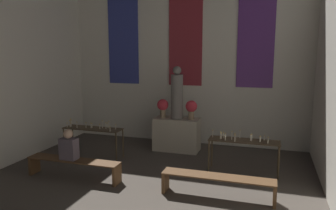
{
  "coord_description": "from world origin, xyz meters",
  "views": [
    {
      "loc": [
        2.42,
        1.17,
        2.74
      ],
      "look_at": [
        0.0,
        8.82,
        1.4
      ],
      "focal_mm": 35.0,
      "sensor_mm": 36.0,
      "label": 1
    }
  ],
  "objects_px": {
    "statue": "(177,95)",
    "person_seated": "(69,146)",
    "pew_back_left": "(74,164)",
    "flower_vase_left": "(163,106)",
    "candle_rack_left": "(93,131)",
    "pew_back_right": "(218,182)",
    "altar": "(177,134)",
    "candle_rack_right": "(244,144)",
    "flower_vase_right": "(191,108)"
  },
  "relations": [
    {
      "from": "statue",
      "to": "person_seated",
      "type": "height_order",
      "value": "statue"
    },
    {
      "from": "pew_back_left",
      "to": "statue",
      "type": "bearing_deg",
      "value": 59.45
    },
    {
      "from": "flower_vase_left",
      "to": "person_seated",
      "type": "xyz_separation_m",
      "value": [
        -1.25,
        -2.64,
        -0.51
      ]
    },
    {
      "from": "candle_rack_left",
      "to": "pew_back_right",
      "type": "xyz_separation_m",
      "value": [
        3.47,
        -1.44,
        -0.36
      ]
    },
    {
      "from": "flower_vase_left",
      "to": "pew_back_left",
      "type": "distance_m",
      "value": 3.02
    },
    {
      "from": "person_seated",
      "to": "pew_back_right",
      "type": "bearing_deg",
      "value": 0.0
    },
    {
      "from": "altar",
      "to": "statue",
      "type": "bearing_deg",
      "value": 0.0
    },
    {
      "from": "altar",
      "to": "candle_rack_right",
      "type": "bearing_deg",
      "value": -32.22
    },
    {
      "from": "candle_rack_right",
      "to": "altar",
      "type": "bearing_deg",
      "value": 147.78
    },
    {
      "from": "candle_rack_left",
      "to": "person_seated",
      "type": "relative_size",
      "value": 2.36
    },
    {
      "from": "flower_vase_right",
      "to": "flower_vase_left",
      "type": "bearing_deg",
      "value": 180.0
    },
    {
      "from": "flower_vase_right",
      "to": "person_seated",
      "type": "distance_m",
      "value": 3.38
    },
    {
      "from": "candle_rack_right",
      "to": "pew_back_right",
      "type": "relative_size",
      "value": 0.74
    },
    {
      "from": "altar",
      "to": "flower_vase_right",
      "type": "distance_m",
      "value": 0.87
    },
    {
      "from": "pew_back_left",
      "to": "candle_rack_right",
      "type": "bearing_deg",
      "value": 22.6
    },
    {
      "from": "flower_vase_left",
      "to": "person_seated",
      "type": "distance_m",
      "value": 2.96
    },
    {
      "from": "flower_vase_left",
      "to": "candle_rack_left",
      "type": "height_order",
      "value": "flower_vase_left"
    },
    {
      "from": "flower_vase_left",
      "to": "pew_back_right",
      "type": "xyz_separation_m",
      "value": [
        1.96,
        -2.64,
        -0.9
      ]
    },
    {
      "from": "statue",
      "to": "flower_vase_right",
      "type": "distance_m",
      "value": 0.53
    },
    {
      "from": "candle_rack_left",
      "to": "pew_back_left",
      "type": "height_order",
      "value": "candle_rack_left"
    },
    {
      "from": "flower_vase_right",
      "to": "candle_rack_left",
      "type": "xyz_separation_m",
      "value": [
        -2.32,
        -1.2,
        -0.54
      ]
    },
    {
      "from": "statue",
      "to": "altar",
      "type": "bearing_deg",
      "value": 0.0
    },
    {
      "from": "candle_rack_right",
      "to": "person_seated",
      "type": "distance_m",
      "value": 3.83
    },
    {
      "from": "candle_rack_left",
      "to": "flower_vase_right",
      "type": "bearing_deg",
      "value": 27.32
    },
    {
      "from": "candle_rack_left",
      "to": "altar",
      "type": "bearing_deg",
      "value": 32.04
    },
    {
      "from": "candle_rack_right",
      "to": "person_seated",
      "type": "relative_size",
      "value": 2.36
    },
    {
      "from": "candle_rack_left",
      "to": "person_seated",
      "type": "bearing_deg",
      "value": -79.75
    },
    {
      "from": "pew_back_left",
      "to": "altar",
      "type": "bearing_deg",
      "value": 59.45
    },
    {
      "from": "altar",
      "to": "statue",
      "type": "distance_m",
      "value": 1.11
    },
    {
      "from": "altar",
      "to": "person_seated",
      "type": "height_order",
      "value": "person_seated"
    },
    {
      "from": "pew_back_left",
      "to": "pew_back_right",
      "type": "relative_size",
      "value": 1.0
    },
    {
      "from": "candle_rack_left",
      "to": "pew_back_left",
      "type": "distance_m",
      "value": 1.53
    },
    {
      "from": "flower_vase_left",
      "to": "pew_back_left",
      "type": "height_order",
      "value": "flower_vase_left"
    },
    {
      "from": "pew_back_right",
      "to": "person_seated",
      "type": "xyz_separation_m",
      "value": [
        -3.21,
        0.0,
        0.4
      ]
    },
    {
      "from": "pew_back_right",
      "to": "altar",
      "type": "bearing_deg",
      "value": 120.55
    },
    {
      "from": "altar",
      "to": "candle_rack_right",
      "type": "height_order",
      "value": "candle_rack_right"
    },
    {
      "from": "pew_back_left",
      "to": "person_seated",
      "type": "xyz_separation_m",
      "value": [
        -0.1,
        0.0,
        0.4
      ]
    },
    {
      "from": "candle_rack_right",
      "to": "pew_back_right",
      "type": "bearing_deg",
      "value": -103.47
    },
    {
      "from": "altar",
      "to": "flower_vase_left",
      "type": "height_order",
      "value": "flower_vase_left"
    },
    {
      "from": "pew_back_right",
      "to": "person_seated",
      "type": "distance_m",
      "value": 3.23
    },
    {
      "from": "pew_back_right",
      "to": "pew_back_left",
      "type": "bearing_deg",
      "value": 180.0
    },
    {
      "from": "candle_rack_left",
      "to": "pew_back_right",
      "type": "distance_m",
      "value": 3.77
    },
    {
      "from": "altar",
      "to": "statue",
      "type": "xyz_separation_m",
      "value": [
        0.0,
        0.0,
        1.11
      ]
    },
    {
      "from": "candle_rack_left",
      "to": "pew_back_right",
      "type": "relative_size",
      "value": 0.74
    },
    {
      "from": "flower_vase_left",
      "to": "flower_vase_right",
      "type": "height_order",
      "value": "same"
    },
    {
      "from": "candle_rack_right",
      "to": "pew_back_left",
      "type": "bearing_deg",
      "value": -157.4
    },
    {
      "from": "flower_vase_left",
      "to": "candle_rack_right",
      "type": "height_order",
      "value": "flower_vase_left"
    },
    {
      "from": "flower_vase_left",
      "to": "candle_rack_right",
      "type": "bearing_deg",
      "value": -27.45
    },
    {
      "from": "statue",
      "to": "flower_vase_right",
      "type": "bearing_deg",
      "value": 0.0
    },
    {
      "from": "candle_rack_left",
      "to": "person_seated",
      "type": "height_order",
      "value": "person_seated"
    }
  ]
}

